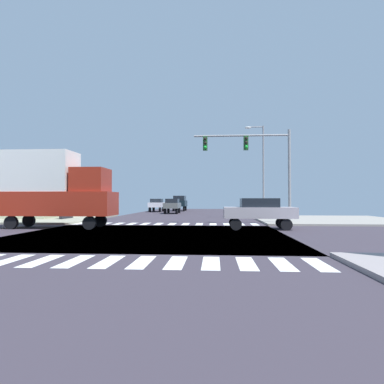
{
  "coord_description": "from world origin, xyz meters",
  "views": [
    {
      "loc": [
        3.35,
        -16.74,
        1.83
      ],
      "look_at": [
        1.81,
        5.85,
        2.32
      ],
      "focal_mm": 30.78,
      "sensor_mm": 36.0,
      "label": 1
    }
  ],
  "objects_px": {
    "street_lamp": "(261,164)",
    "box_truck_leading_1": "(54,188)",
    "suv_crossing_1": "(180,202)",
    "sedan_inner_6": "(172,205)",
    "sedan_queued_3": "(259,211)",
    "traffic_signal_mast": "(252,154)",
    "sedan_nearside_1": "(157,204)"
  },
  "relations": [
    {
      "from": "street_lamp",
      "to": "box_truck_leading_1",
      "type": "bearing_deg",
      "value": -143.82
    },
    {
      "from": "suv_crossing_1",
      "to": "box_truck_leading_1",
      "type": "height_order",
      "value": "box_truck_leading_1"
    },
    {
      "from": "box_truck_leading_1",
      "to": "sedan_inner_6",
      "type": "distance_m",
      "value": 22.03
    },
    {
      "from": "street_lamp",
      "to": "sedan_queued_3",
      "type": "height_order",
      "value": "street_lamp"
    },
    {
      "from": "traffic_signal_mast",
      "to": "suv_crossing_1",
      "type": "distance_m",
      "value": 28.17
    },
    {
      "from": "traffic_signal_mast",
      "to": "sedan_nearside_1",
      "type": "bearing_deg",
      "value": 115.5
    },
    {
      "from": "sedan_nearside_1",
      "to": "suv_crossing_1",
      "type": "relative_size",
      "value": 0.93
    },
    {
      "from": "box_truck_leading_1",
      "to": "sedan_nearside_1",
      "type": "bearing_deg",
      "value": 176.16
    },
    {
      "from": "street_lamp",
      "to": "sedan_nearside_1",
      "type": "relative_size",
      "value": 2.01
    },
    {
      "from": "sedan_queued_3",
      "to": "traffic_signal_mast",
      "type": "bearing_deg",
      "value": 179.7
    },
    {
      "from": "sedan_nearside_1",
      "to": "box_truck_leading_1",
      "type": "distance_m",
      "value": 27.07
    },
    {
      "from": "traffic_signal_mast",
      "to": "sedan_inner_6",
      "type": "relative_size",
      "value": 1.62
    },
    {
      "from": "suv_crossing_1",
      "to": "sedan_queued_3",
      "type": "xyz_separation_m",
      "value": [
        8.07,
        -30.44,
        -0.28
      ]
    },
    {
      "from": "street_lamp",
      "to": "sedan_queued_3",
      "type": "bearing_deg",
      "value": -98.57
    },
    {
      "from": "sedan_queued_3",
      "to": "sedan_inner_6",
      "type": "height_order",
      "value": "same"
    },
    {
      "from": "sedan_nearside_1",
      "to": "sedan_queued_3",
      "type": "xyz_separation_m",
      "value": [
        11.07,
        -26.97,
        0.0
      ]
    },
    {
      "from": "traffic_signal_mast",
      "to": "box_truck_leading_1",
      "type": "height_order",
      "value": "traffic_signal_mast"
    },
    {
      "from": "traffic_signal_mast",
      "to": "suv_crossing_1",
      "type": "xyz_separation_m",
      "value": [
        -8.09,
        26.73,
        -3.67
      ]
    },
    {
      "from": "street_lamp",
      "to": "sedan_queued_3",
      "type": "relative_size",
      "value": 2.01
    },
    {
      "from": "sedan_nearside_1",
      "to": "suv_crossing_1",
      "type": "xyz_separation_m",
      "value": [
        3.0,
        3.47,
        0.28
      ]
    },
    {
      "from": "sedan_queued_3",
      "to": "box_truck_leading_1",
      "type": "height_order",
      "value": "box_truck_leading_1"
    },
    {
      "from": "traffic_signal_mast",
      "to": "sedan_nearside_1",
      "type": "distance_m",
      "value": 26.07
    },
    {
      "from": "sedan_nearside_1",
      "to": "box_truck_leading_1",
      "type": "height_order",
      "value": "box_truck_leading_1"
    },
    {
      "from": "suv_crossing_1",
      "to": "sedan_queued_3",
      "type": "relative_size",
      "value": 1.07
    },
    {
      "from": "traffic_signal_mast",
      "to": "sedan_nearside_1",
      "type": "height_order",
      "value": "traffic_signal_mast"
    },
    {
      "from": "suv_crossing_1",
      "to": "box_truck_leading_1",
      "type": "xyz_separation_m",
      "value": [
        -4.81,
        -30.44,
        1.17
      ]
    },
    {
      "from": "sedan_nearside_1",
      "to": "suv_crossing_1",
      "type": "height_order",
      "value": "suv_crossing_1"
    },
    {
      "from": "suv_crossing_1",
      "to": "box_truck_leading_1",
      "type": "relative_size",
      "value": 0.64
    },
    {
      "from": "box_truck_leading_1",
      "to": "traffic_signal_mast",
      "type": "bearing_deg",
      "value": 106.06
    },
    {
      "from": "traffic_signal_mast",
      "to": "sedan_queued_3",
      "type": "distance_m",
      "value": 5.42
    },
    {
      "from": "street_lamp",
      "to": "sedan_inner_6",
      "type": "bearing_deg",
      "value": 131.68
    },
    {
      "from": "box_truck_leading_1",
      "to": "sedan_queued_3",
      "type": "bearing_deg",
      "value": 90.0
    }
  ]
}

